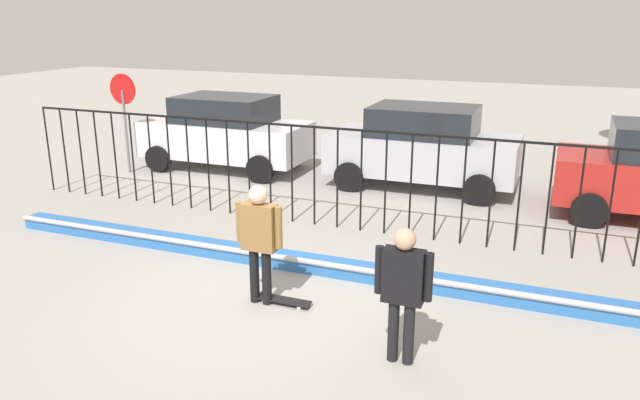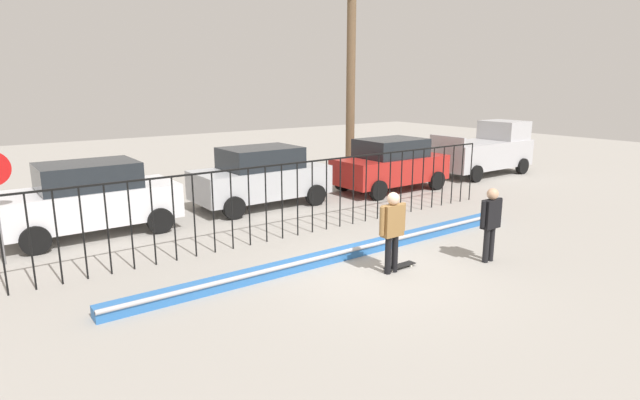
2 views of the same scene
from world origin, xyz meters
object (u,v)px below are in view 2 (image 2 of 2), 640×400
object	(u,v)px
pickup_truck	(485,150)
skateboard	(400,266)
parked_car_white	(90,198)
parked_car_red	(391,164)
skateboarder	(392,225)
parked_car_silver	(261,176)
camera_operator	(491,218)

from	to	relation	value
pickup_truck	skateboard	bearing A→B (deg)	-150.65
parked_car_white	parked_car_red	xyz separation A→B (m)	(10.20, -0.54, 0.00)
skateboarder	parked_car_white	size ratio (longest dim) A/B	0.40
parked_car_silver	pickup_truck	distance (m)	10.75
parked_car_red	pickup_truck	world-z (taller)	pickup_truck
skateboard	parked_car_red	world-z (taller)	parked_car_red
skateboard	camera_operator	bearing A→B (deg)	-42.02
parked_car_white	parked_car_silver	world-z (taller)	same
skateboarder	parked_car_white	bearing A→B (deg)	107.55
skateboard	parked_car_silver	bearing A→B (deg)	67.90
parked_car_red	parked_car_silver	bearing A→B (deg)	171.67
pickup_truck	camera_operator	bearing A→B (deg)	-142.47
parked_car_silver	parked_car_red	bearing A→B (deg)	-6.49
skateboard	pickup_truck	world-z (taller)	pickup_truck
skateboarder	skateboard	bearing A→B (deg)	-4.34
parked_car_white	parked_car_silver	bearing A→B (deg)	-1.98
skateboard	parked_car_white	size ratio (longest dim) A/B	0.19
parked_car_red	parked_car_white	bearing A→B (deg)	176.02
skateboard	pickup_truck	distance (m)	12.79
parked_car_white	parked_car_silver	xyz separation A→B (m)	(5.14, 0.11, 0.00)
skateboarder	parked_car_white	distance (m)	7.97
camera_operator	parked_car_silver	xyz separation A→B (m)	(-1.45, 7.55, -0.03)
skateboarder	skateboard	xyz separation A→B (m)	(0.32, 0.06, -0.98)
skateboard	parked_car_red	xyz separation A→B (m)	(5.52, 6.06, 0.91)
parked_car_white	parked_car_red	distance (m)	10.22
skateboarder	skateboard	world-z (taller)	skateboarder
parked_car_white	skateboard	bearing A→B (deg)	-57.86
parked_car_red	pickup_truck	xyz separation A→B (m)	(5.67, 0.06, 0.06)
pickup_truck	parked_car_silver	bearing A→B (deg)	177.52
parked_car_silver	pickup_truck	xyz separation A→B (m)	(10.74, -0.59, 0.06)
camera_operator	pickup_truck	world-z (taller)	pickup_truck
skateboard	parked_car_silver	distance (m)	6.79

